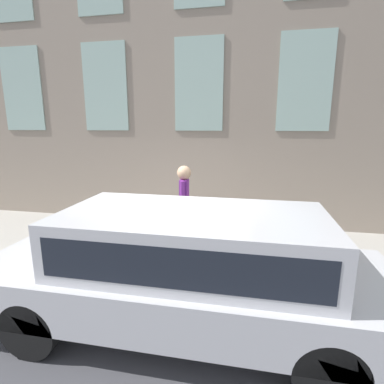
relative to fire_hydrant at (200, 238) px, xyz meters
name	(u,v)px	position (x,y,z in m)	size (l,w,h in m)	color
ground_plane	(172,278)	(-0.49, 0.42, -0.59)	(80.00, 80.00, 0.00)	#47474C
sidewalk	(188,245)	(0.82, 0.42, -0.51)	(2.63, 60.00, 0.17)	#B2ADA3
building_facade	(200,50)	(2.29, 0.42, 3.73)	(0.33, 40.00, 8.63)	gray
fire_hydrant	(200,238)	(0.00, 0.00, 0.00)	(0.31, 0.43, 0.82)	gray
person	(184,200)	(0.43, 0.40, 0.60)	(0.41, 0.27, 1.69)	#232328
parked_truck_silver_near	(187,263)	(-1.72, -0.13, 0.33)	(1.84, 5.15, 1.60)	black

